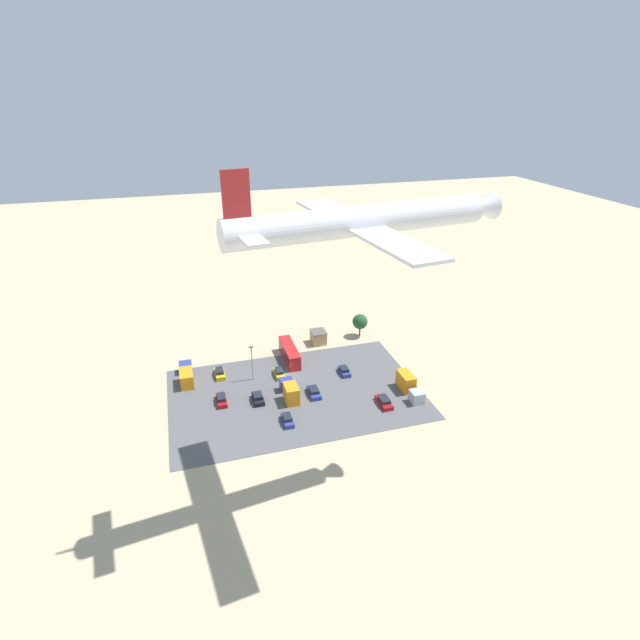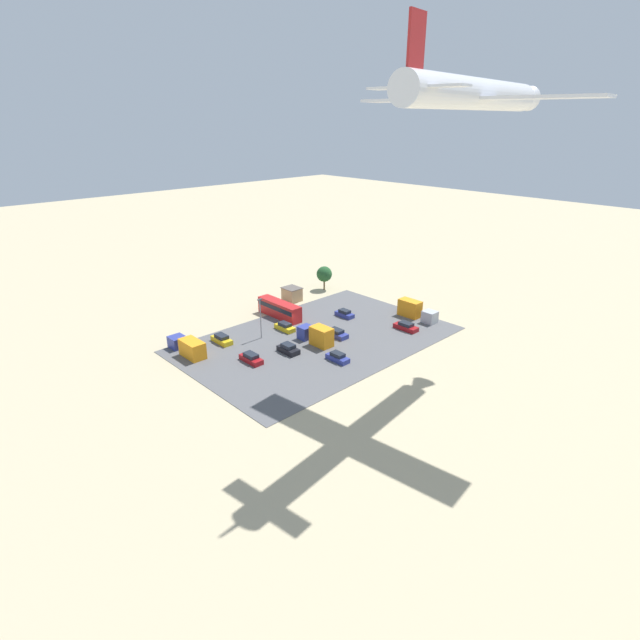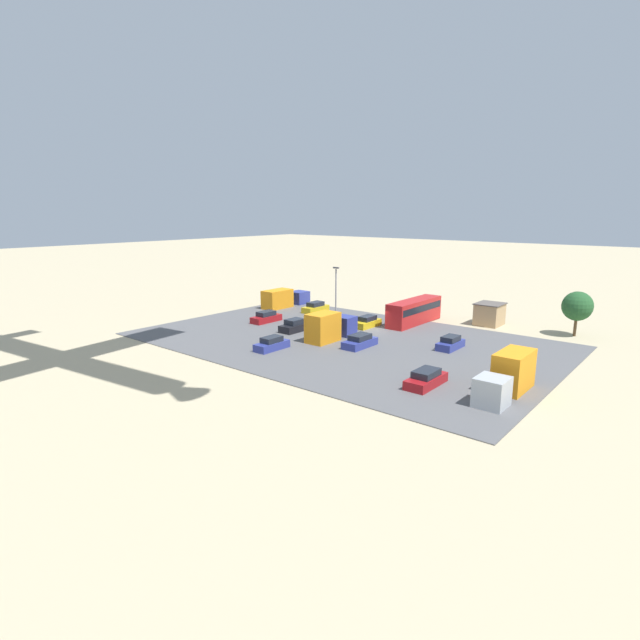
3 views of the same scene
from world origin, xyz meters
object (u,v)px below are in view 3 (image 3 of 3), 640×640
at_px(parked_car_4, 266,317).
at_px(parked_car_3, 450,343).
at_px(bus, 414,311).
at_px(parked_car_1, 367,322).
at_px(parked_truck_1, 284,299).
at_px(parked_car_0, 295,326).
at_px(parked_truck_0, 508,376).
at_px(shed_building, 489,314).
at_px(parked_truck_2, 329,327).
at_px(parked_car_2, 360,342).
at_px(parked_car_6, 426,379).
at_px(parked_car_5, 272,344).
at_px(parked_car_7, 315,308).

bearing_deg(parked_car_4, parked_car_3, -172.61).
relative_size(bus, parked_car_1, 2.49).
bearing_deg(parked_truck_1, parked_car_1, -10.49).
relative_size(parked_car_0, parked_truck_0, 0.49).
relative_size(shed_building, parked_truck_1, 0.43).
xyz_separation_m(bus, parked_truck_0, (-19.51, 19.31, -0.20)).
xyz_separation_m(bus, parked_truck_2, (3.36, 14.61, -0.18)).
xyz_separation_m(parked_car_2, parked_truck_0, (-18.19, 4.42, 0.94)).
bearing_deg(parked_car_2, parked_car_4, -7.99).
relative_size(bus, parked_car_3, 2.70).
xyz_separation_m(shed_building, parked_car_3, (-1.33, 14.86, -0.83)).
height_order(parked_car_2, parked_car_6, parked_car_2).
height_order(parked_car_6, parked_truck_2, parked_truck_2).
relative_size(parked_car_5, parked_truck_0, 0.50).
relative_size(parked_car_4, parked_car_5, 1.09).
relative_size(parked_car_2, parked_car_5, 1.09).
relative_size(parked_car_2, parked_car_4, 1.00).
bearing_deg(parked_truck_0, parked_car_1, -29.86).
bearing_deg(parked_truck_1, parked_car_7, -0.11).
xyz_separation_m(parked_car_2, parked_truck_2, (4.69, -0.28, 0.96)).
height_order(shed_building, bus, bus).
bearing_deg(parked_truck_2, parked_car_6, -23.36).
xyz_separation_m(parked_car_0, parked_car_7, (6.05, -11.40, -0.02)).
height_order(parked_car_5, parked_truck_0, parked_truck_0).
bearing_deg(parked_car_5, parked_truck_2, -106.92).
bearing_deg(parked_truck_0, bus, -44.70).
height_order(parked_car_5, parked_car_7, parked_car_7).
bearing_deg(parked_car_7, parked_car_5, -62.93).
distance_m(bus, parked_car_3, 13.26).
bearing_deg(parked_car_1, parked_car_7, -16.08).
relative_size(bus, parked_car_5, 2.61).
bearing_deg(shed_building, parked_truck_2, 60.29).
relative_size(parked_truck_0, parked_truck_1, 0.94).
bearing_deg(parked_truck_1, parked_car_6, -28.42).
bearing_deg(parked_truck_0, parked_truck_2, -11.61).
height_order(parked_car_2, parked_truck_1, parked_truck_1).
bearing_deg(parked_car_4, parked_car_7, -94.17).
height_order(parked_car_0, parked_car_3, parked_car_0).
distance_m(parked_car_0, parked_truck_0, 29.55).
xyz_separation_m(shed_building, parked_car_4, (24.59, 18.22, -0.80)).
distance_m(parked_car_5, parked_truck_1, 25.65).
height_order(shed_building, parked_truck_1, shed_building).
height_order(parked_car_0, parked_car_5, parked_car_0).
relative_size(parked_car_0, parked_car_4, 0.90).
distance_m(parked_car_1, parked_car_3, 13.63).
distance_m(shed_building, parked_truck_1, 31.70).
distance_m(parked_car_2, parked_truck_2, 4.79).
height_order(parked_car_0, parked_car_7, parked_car_0).
height_order(parked_car_5, parked_car_6, parked_car_5).
height_order(parked_car_6, parked_car_7, parked_car_7).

